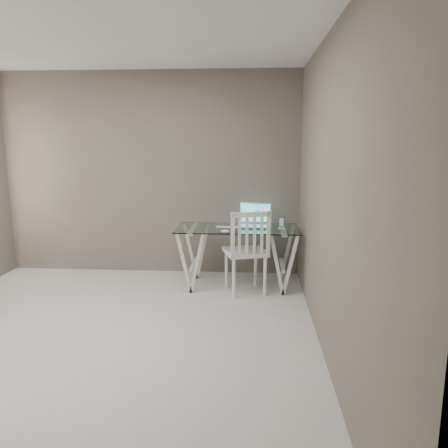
{
  "coord_description": "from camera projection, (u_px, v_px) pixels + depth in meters",
  "views": [
    {
      "loc": [
        1.39,
        -3.56,
        1.81
      ],
      "look_at": [
        1.05,
        1.38,
        0.85
      ],
      "focal_mm": 35.0,
      "sensor_mm": 36.0,
      "label": 1
    }
  ],
  "objects": [
    {
      "name": "mouse",
      "position": [
        225.0,
        231.0,
        5.07
      ],
      "size": [
        0.1,
        0.06,
        0.03
      ],
      "primitive_type": "ellipsoid",
      "color": "silver",
      "rests_on": "desk"
    },
    {
      "name": "phone_dock",
      "position": [
        281.0,
        225.0,
        5.31
      ],
      "size": [
        0.07,
        0.07,
        0.14
      ],
      "color": "white",
      "rests_on": "desk"
    },
    {
      "name": "laptop",
      "position": [
        256.0,
        220.0,
        5.48
      ],
      "size": [
        0.4,
        0.37,
        0.27
      ],
      "color": "#BDBCC1",
      "rests_on": "desk"
    },
    {
      "name": "chair",
      "position": [
        247.0,
        248.0,
        5.1
      ],
      "size": [
        0.58,
        0.58,
        1.02
      ],
      "rotation": [
        0.0,
        0.0,
        0.29
      ],
      "color": "white",
      "rests_on": "ground"
    },
    {
      "name": "keyboard",
      "position": [
        227.0,
        227.0,
        5.37
      ],
      "size": [
        0.28,
        0.12,
        0.01
      ],
      "primitive_type": "cube",
      "color": "silver",
      "rests_on": "desk"
    },
    {
      "name": "room",
      "position": [
        79.0,
        151.0,
        3.62
      ],
      "size": [
        4.5,
        4.52,
        2.71
      ],
      "color": "beige",
      "rests_on": "ground"
    },
    {
      "name": "desk",
      "position": [
        238.0,
        256.0,
        5.42
      ],
      "size": [
        1.5,
        0.7,
        0.75
      ],
      "color": "silver",
      "rests_on": "ground"
    }
  ]
}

